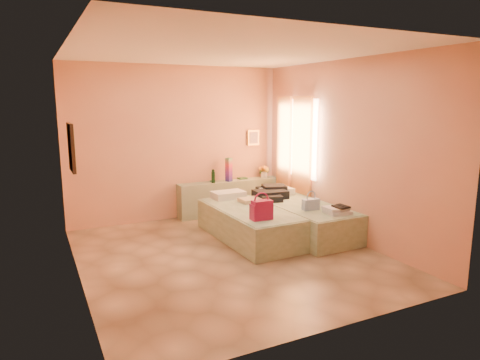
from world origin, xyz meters
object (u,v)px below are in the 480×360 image
at_px(green_book, 242,178).
at_px(blue_handbag, 311,204).
at_px(bed_left, 250,224).
at_px(magenta_handbag, 261,210).
at_px(water_bottle, 213,177).
at_px(towel_stack, 338,210).
at_px(bed_right, 302,219).
at_px(headboard_ledge, 230,197).
at_px(flower_vase, 264,170).

bearing_deg(green_book, blue_handbag, -89.29).
bearing_deg(bed_left, magenta_handbag, -104.29).
bearing_deg(water_bottle, towel_stack, -66.12).
relative_size(green_book, magenta_handbag, 0.57).
bearing_deg(bed_right, towel_stack, -80.24).
xyz_separation_m(headboard_ledge, magenta_handbag, (-0.52, -2.20, 0.32)).
bearing_deg(blue_handbag, bed_left, 153.44).
xyz_separation_m(headboard_ledge, bed_left, (-0.38, -1.56, -0.08)).
relative_size(headboard_ledge, magenta_handbag, 6.78).
height_order(water_bottle, green_book, water_bottle).
distance_m(headboard_ledge, water_bottle, 0.59).
bearing_deg(bed_left, towel_stack, -41.08).
distance_m(headboard_ledge, green_book, 0.46).
xyz_separation_m(bed_left, bed_right, (0.90, -0.14, 0.00)).
xyz_separation_m(water_bottle, magenta_handbag, (-0.15, -2.13, -0.13)).
bearing_deg(green_book, headboard_ledge, -170.38).
bearing_deg(green_book, flower_vase, -10.76).
height_order(water_bottle, blue_handbag, water_bottle).
bearing_deg(headboard_ledge, magenta_handbag, -103.29).
relative_size(headboard_ledge, blue_handbag, 7.70).
bearing_deg(towel_stack, water_bottle, 113.88).
bearing_deg(towel_stack, headboard_ledge, 105.47).
xyz_separation_m(green_book, magenta_handbag, (-0.83, -2.26, -0.02)).
height_order(blue_handbag, towel_stack, blue_handbag).
height_order(headboard_ledge, blue_handbag, blue_handbag).
xyz_separation_m(bed_left, towel_stack, (1.04, -0.86, 0.30)).
bearing_deg(flower_vase, green_book, 172.01).
height_order(bed_left, bed_right, same).
xyz_separation_m(water_bottle, towel_stack, (1.04, -2.35, -0.22)).
relative_size(water_bottle, magenta_handbag, 0.81).
xyz_separation_m(bed_right, towel_stack, (0.14, -0.72, 0.30)).
distance_m(bed_left, magenta_handbag, 0.76).
xyz_separation_m(headboard_ledge, water_bottle, (-0.37, -0.07, 0.45)).
distance_m(flower_vase, magenta_handbag, 2.55).
relative_size(flower_vase, blue_handbag, 1.09).
height_order(headboard_ledge, bed_left, headboard_ledge).
height_order(headboard_ledge, magenta_handbag, magenta_handbag).
xyz_separation_m(green_book, towel_stack, (0.36, -2.49, -0.11)).
bearing_deg(blue_handbag, magenta_handbag, -166.74).
bearing_deg(flower_vase, blue_handbag, -99.12).
xyz_separation_m(water_bottle, flower_vase, (1.14, 0.07, 0.02)).
distance_m(magenta_handbag, blue_handbag, 0.97).
height_order(headboard_ledge, bed_right, headboard_ledge).
bearing_deg(magenta_handbag, towel_stack, -7.97).
bearing_deg(bed_right, headboard_ledge, 105.56).
bearing_deg(bed_left, green_book, 65.57).
height_order(water_bottle, towel_stack, water_bottle).
bearing_deg(bed_left, headboard_ledge, 74.86).
relative_size(bed_right, blue_handbag, 7.51).
bearing_deg(blue_handbag, flower_vase, 85.83).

